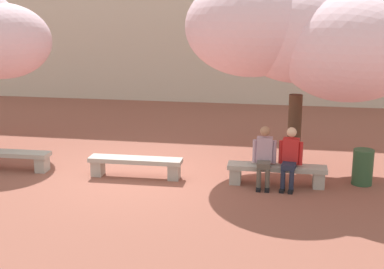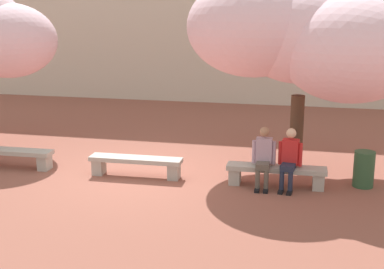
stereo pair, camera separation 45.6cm
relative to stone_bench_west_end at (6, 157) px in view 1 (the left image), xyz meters
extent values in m
plane|color=#8E5142|center=(3.16, 0.00, -0.31)|extent=(100.00, 100.00, 0.00)
cube|color=#ADA89E|center=(0.00, 0.00, 0.09)|extent=(2.12, 0.45, 0.10)
cube|color=#ADA89E|center=(0.89, 0.01, -0.14)|extent=(0.24, 0.34, 0.35)
cube|color=#ADA89E|center=(3.16, 0.00, 0.09)|extent=(2.12, 0.45, 0.10)
cube|color=#ADA89E|center=(2.27, -0.01, -0.14)|extent=(0.24, 0.34, 0.35)
cube|color=#ADA89E|center=(4.05, 0.01, -0.14)|extent=(0.24, 0.34, 0.35)
cube|color=#ADA89E|center=(6.31, 0.00, 0.09)|extent=(2.12, 0.45, 0.10)
cube|color=#ADA89E|center=(5.42, -0.01, -0.14)|extent=(0.24, 0.34, 0.35)
cube|color=#ADA89E|center=(7.20, 0.01, -0.14)|extent=(0.24, 0.34, 0.35)
cube|color=black|center=(5.95, -0.42, -0.28)|extent=(0.10, 0.22, 0.06)
cylinder|color=brown|center=(5.95, -0.36, -0.07)|extent=(0.10, 0.10, 0.42)
cube|color=black|center=(6.13, -0.42, -0.28)|extent=(0.10, 0.22, 0.06)
cylinder|color=brown|center=(6.13, -0.36, -0.07)|extent=(0.10, 0.10, 0.42)
cube|color=brown|center=(6.04, -0.18, 0.20)|extent=(0.28, 0.40, 0.12)
cube|color=#B293A8|center=(6.03, 0.04, 0.47)|extent=(0.34, 0.22, 0.54)
sphere|color=#A37556|center=(6.03, 0.04, 0.87)|extent=(0.21, 0.21, 0.21)
cylinder|color=#B293A8|center=(5.82, 0.02, 0.43)|extent=(0.09, 0.09, 0.50)
cylinder|color=#B293A8|center=(6.24, 0.02, 0.43)|extent=(0.09, 0.09, 0.50)
cube|color=black|center=(6.44, -0.40, -0.28)|extent=(0.13, 0.23, 0.06)
cylinder|color=#23283D|center=(6.45, -0.34, -0.07)|extent=(0.10, 0.10, 0.42)
cube|color=black|center=(6.62, -0.43, -0.28)|extent=(0.13, 0.23, 0.06)
cylinder|color=#23283D|center=(6.63, -0.37, -0.07)|extent=(0.10, 0.10, 0.42)
cube|color=#23283D|center=(6.56, -0.18, 0.20)|extent=(0.33, 0.43, 0.12)
cube|color=red|center=(6.59, 0.04, 0.47)|extent=(0.37, 0.26, 0.54)
sphere|color=beige|center=(6.59, 0.04, 0.87)|extent=(0.21, 0.21, 0.21)
cylinder|color=red|center=(6.38, 0.05, 0.43)|extent=(0.09, 0.09, 0.50)
cylinder|color=red|center=(6.80, -0.01, 0.43)|extent=(0.09, 0.09, 0.50)
cylinder|color=#473323|center=(6.67, 1.45, 0.56)|extent=(0.32, 0.32, 1.75)
ellipsoid|color=#F4CCDB|center=(6.67, 1.45, 2.84)|extent=(2.97, 2.74, 2.22)
ellipsoid|color=#F4CCDB|center=(5.59, 1.46, 3.00)|extent=(3.08, 3.16, 2.31)
ellipsoid|color=#F4CCDB|center=(7.75, 1.20, 2.57)|extent=(3.19, 3.28, 2.40)
ellipsoid|color=#F4CCDB|center=(-0.92, 1.86, 2.55)|extent=(2.62, 2.38, 1.97)
cylinder|color=#2D5133|center=(8.14, 0.39, 0.08)|extent=(0.44, 0.44, 0.78)
camera|label=1|loc=(6.44, -11.13, 3.58)|focal=50.00mm
camera|label=2|loc=(6.88, -11.04, 3.58)|focal=50.00mm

